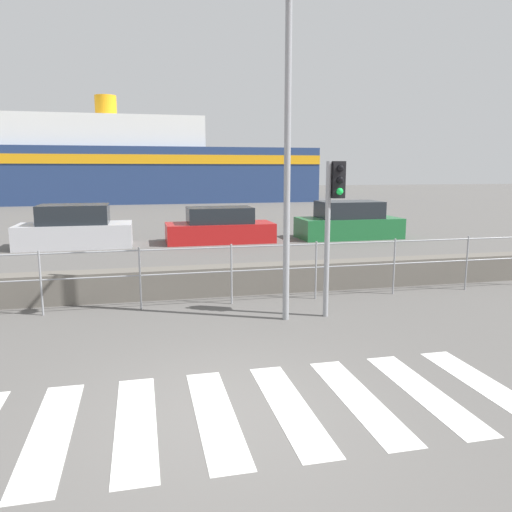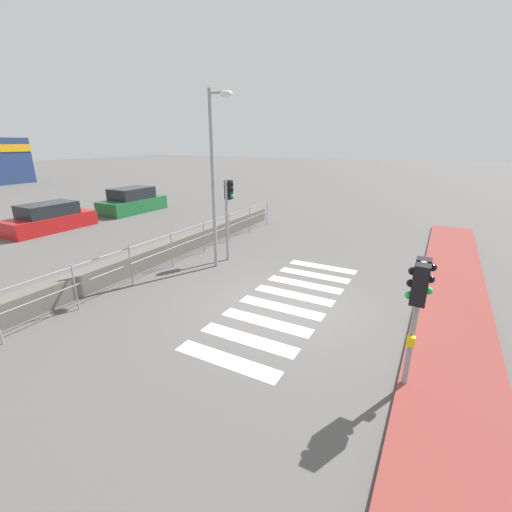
# 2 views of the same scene
# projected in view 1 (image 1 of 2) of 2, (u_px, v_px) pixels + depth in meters

# --- Properties ---
(ground_plane) EXTENTS (160.00, 160.00, 0.00)m
(ground_plane) POSITION_uv_depth(u_px,v_px,m) (225.00, 413.00, 5.83)
(ground_plane) COLOR #565451
(crosswalk) EXTENTS (6.75, 2.40, 0.01)m
(crosswalk) POSITION_uv_depth(u_px,v_px,m) (253.00, 410.00, 5.90)
(crosswalk) COLOR silver
(crosswalk) RESTS_ON ground_plane
(seawall) EXTENTS (18.74, 0.55, 0.65)m
(seawall) POSITION_uv_depth(u_px,v_px,m) (183.00, 282.00, 11.17)
(seawall) COLOR #605B54
(seawall) RESTS_ON ground_plane
(harbor_fence) EXTENTS (16.91, 0.04, 1.28)m
(harbor_fence) POSITION_uv_depth(u_px,v_px,m) (186.00, 267.00, 10.24)
(harbor_fence) COLOR gray
(harbor_fence) RESTS_ON ground_plane
(traffic_light_far) EXTENTS (0.34, 0.32, 2.97)m
(traffic_light_far) POSITION_uv_depth(u_px,v_px,m) (333.00, 204.00, 9.34)
(traffic_light_far) COLOR gray
(traffic_light_far) RESTS_ON ground_plane
(streetlamp) EXTENTS (0.32, 0.88, 5.86)m
(streetlamp) POSITION_uv_depth(u_px,v_px,m) (290.00, 123.00, 8.74)
(streetlamp) COLOR gray
(streetlamp) RESTS_ON ground_plane
(ferry_boat) EXTENTS (28.73, 8.51, 8.99)m
(ferry_boat) POSITION_uv_depth(u_px,v_px,m) (141.00, 167.00, 43.87)
(ferry_boat) COLOR navy
(ferry_boat) RESTS_ON ground_plane
(parked_car_silver) EXTENTS (4.05, 1.89, 1.55)m
(parked_car_silver) POSITION_uv_depth(u_px,v_px,m) (75.00, 229.00, 18.28)
(parked_car_silver) COLOR #BCBCC1
(parked_car_silver) RESTS_ON ground_plane
(parked_car_red) EXTENTS (4.15, 1.76, 1.37)m
(parked_car_red) POSITION_uv_depth(u_px,v_px,m) (220.00, 227.00, 19.48)
(parked_car_red) COLOR #B21919
(parked_car_red) RESTS_ON ground_plane
(parked_car_green) EXTENTS (4.19, 1.89, 1.52)m
(parked_car_green) POSITION_uv_depth(u_px,v_px,m) (349.00, 222.00, 20.67)
(parked_car_green) COLOR #1E6633
(parked_car_green) RESTS_ON ground_plane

